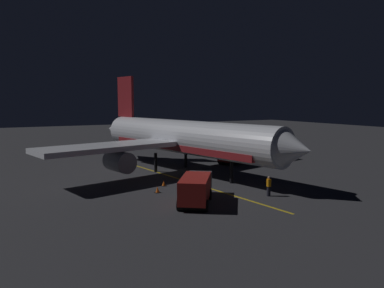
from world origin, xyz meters
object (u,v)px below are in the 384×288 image
(airliner, at_px, (180,138))
(traffic_cone_under_wing, at_px, (157,190))
(ground_crew_worker, at_px, (269,186))
(traffic_cone_far, at_px, (267,180))
(baggage_truck, at_px, (196,188))
(catering_truck, at_px, (236,154))
(traffic_cone_near_right, at_px, (187,178))
(traffic_cone_near_left, at_px, (164,183))

(airliner, bearing_deg, traffic_cone_under_wing, 51.62)
(ground_crew_worker, bearing_deg, traffic_cone_far, -128.66)
(baggage_truck, bearing_deg, traffic_cone_far, -163.40)
(catering_truck, relative_size, traffic_cone_near_right, 11.06)
(traffic_cone_near_left, bearing_deg, catering_truck, -151.44)
(baggage_truck, distance_m, traffic_cone_under_wing, 4.84)
(traffic_cone_under_wing, bearing_deg, traffic_cone_near_right, -143.75)
(traffic_cone_near_right, bearing_deg, ground_crew_worker, 109.45)
(traffic_cone_under_wing, bearing_deg, traffic_cone_near_left, -126.19)
(baggage_truck, bearing_deg, catering_truck, -134.41)
(airliner, height_order, traffic_cone_far, airliner)
(traffic_cone_near_right, relative_size, traffic_cone_under_wing, 1.00)
(airliner, distance_m, traffic_cone_near_left, 8.26)
(traffic_cone_near_right, bearing_deg, traffic_cone_far, 141.90)
(traffic_cone_near_right, relative_size, traffic_cone_far, 1.00)
(traffic_cone_near_left, bearing_deg, traffic_cone_under_wing, 53.81)
(ground_crew_worker, relative_size, traffic_cone_near_left, 3.16)
(traffic_cone_far, bearing_deg, ground_crew_worker, 51.34)
(catering_truck, bearing_deg, ground_crew_worker, 64.39)
(baggage_truck, height_order, traffic_cone_far, baggage_truck)
(baggage_truck, bearing_deg, traffic_cone_near_left, -90.63)
(ground_crew_worker, xyz_separation_m, traffic_cone_near_right, (3.24, -9.16, -0.64))
(traffic_cone_near_right, distance_m, traffic_cone_under_wing, 5.91)
(traffic_cone_far, bearing_deg, traffic_cone_under_wing, -8.08)
(catering_truck, height_order, ground_crew_worker, catering_truck)
(baggage_truck, distance_m, catering_truck, 19.79)
(airliner, height_order, catering_truck, airliner)
(airliner, height_order, ground_crew_worker, airliner)
(airliner, xyz_separation_m, baggage_truck, (4.75, 12.38, -2.73))
(traffic_cone_under_wing, xyz_separation_m, traffic_cone_far, (-11.25, 1.60, 0.00))
(traffic_cone_far, bearing_deg, traffic_cone_near_left, -20.99)
(traffic_cone_near_right, height_order, traffic_cone_under_wing, same)
(ground_crew_worker, relative_size, traffic_cone_near_right, 3.16)
(baggage_truck, xyz_separation_m, traffic_cone_far, (-9.77, -2.91, -0.94))
(airliner, xyz_separation_m, traffic_cone_near_right, (1.47, 4.37, -3.67))
(airliner, relative_size, baggage_truck, 5.15)
(traffic_cone_near_left, relative_size, traffic_cone_under_wing, 1.00)
(baggage_truck, xyz_separation_m, ground_crew_worker, (-6.52, 1.16, -0.31))
(catering_truck, bearing_deg, traffic_cone_near_right, 30.12)
(ground_crew_worker, distance_m, traffic_cone_near_right, 9.74)
(airliner, height_order, traffic_cone_under_wing, airliner)
(catering_truck, relative_size, traffic_cone_far, 11.06)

